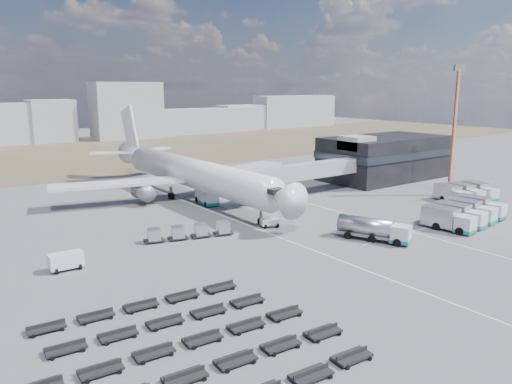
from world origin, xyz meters
TOP-DOWN VIEW (x-y plane):
  - ground at (0.00, 0.00)m, footprint 420.00×420.00m
  - grass_strip at (0.00, 110.00)m, footprint 420.00×90.00m
  - lane_markings at (9.77, 3.00)m, footprint 47.12×110.00m
  - terminal at (47.77, 23.96)m, footprint 30.40×16.40m
  - jet_bridge at (15.90, 20.42)m, footprint 30.30×3.80m
  - airliner at (0.00, 32.38)m, footprint 51.59×64.53m
  - skyline at (-3.70, 149.49)m, footprint 307.04×22.15m
  - fuel_tanker at (8.01, -7.32)m, footprint 6.61×10.50m
  - pushback_tug at (0.26, 6.96)m, footprint 3.26×2.49m
  - utility_van at (-31.04, 6.76)m, footprint 3.98×1.87m
  - catering_truck at (0.27, 26.26)m, footprint 3.67×6.74m
  - service_trucks_near at (26.96, -9.95)m, footprint 15.17×9.61m
  - service_trucks_far at (42.08, -0.97)m, footprint 11.03×9.20m
  - uld_row at (-12.95, 9.04)m, footprint 13.04×5.09m
  - baggage_dollies at (-28.82, -18.30)m, footprint 27.26×21.84m
  - floodlight_mast at (43.84, 3.75)m, footprint 2.45×1.99m

SIDE VIEW (x-z plane):
  - ground at x=0.00m, z-range 0.00..0.00m
  - grass_strip at x=0.00m, z-range 0.00..0.01m
  - lane_markings at x=9.77m, z-range 0.00..0.01m
  - baggage_dollies at x=-28.82m, z-range 0.00..0.80m
  - pushback_tug at x=0.26m, z-range 0.00..1.34m
  - utility_van at x=-31.04m, z-range 0.00..2.13m
  - uld_row at x=-12.95m, z-range 0.18..1.99m
  - catering_truck at x=0.27m, z-range 0.03..2.96m
  - service_trucks_far at x=42.08m, z-range 0.13..3.09m
  - fuel_tanker at x=8.01m, z-range 0.00..3.34m
  - service_trucks_near at x=26.96m, z-range 0.14..3.32m
  - jet_bridge at x=15.90m, z-range 1.53..8.58m
  - terminal at x=47.77m, z-range -0.25..10.75m
  - airliner at x=0.00m, z-range -3.52..14.10m
  - skyline at x=-3.70m, z-range -3.95..21.98m
  - floodlight_mast at x=43.84m, z-range 0.03..25.74m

